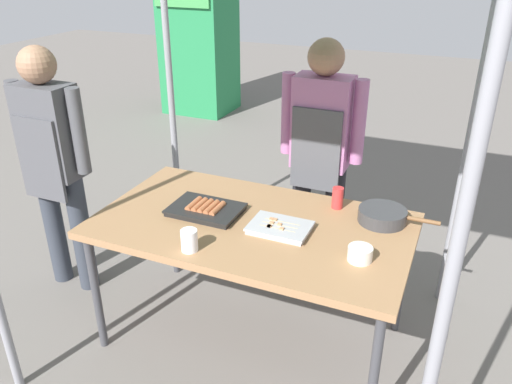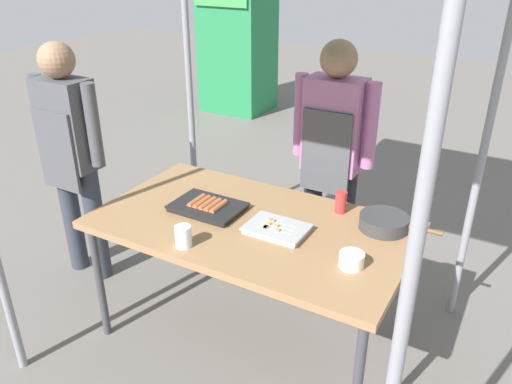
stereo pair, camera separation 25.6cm
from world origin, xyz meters
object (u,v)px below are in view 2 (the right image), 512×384
object	(u,v)px
drink_cup_by_wok	(341,202)
vendor_woman	(332,149)
cooking_wok	(385,222)
drink_cup_near_edge	(183,236)
stall_table	(251,231)
tray_meat_skewers	(277,229)
condiment_bowl	(352,260)
tray_grilled_sausages	(208,207)
neighbor_stall_left	(237,36)
customer_nearby	(71,147)

from	to	relation	value
drink_cup_by_wok	vendor_woman	size ratio (longest dim) A/B	0.07
drink_cup_by_wok	vendor_woman	bearing A→B (deg)	118.06
cooking_wok	drink_cup_by_wok	size ratio (longest dim) A/B	3.45
drink_cup_near_edge	drink_cup_by_wok	xyz separation A→B (m)	(0.52, 0.68, 0.01)
stall_table	tray_meat_skewers	size ratio (longest dim) A/B	5.32
cooking_wok	condiment_bowl	distance (m)	0.40
cooking_wok	vendor_woman	world-z (taller)	vendor_woman
tray_grilled_sausages	drink_cup_by_wok	bearing A→B (deg)	27.86
tray_grilled_sausages	neighbor_stall_left	bearing A→B (deg)	119.38
neighbor_stall_left	drink_cup_by_wok	bearing A→B (deg)	-51.54
tray_grilled_sausages	neighbor_stall_left	xyz separation A→B (m)	(-2.16, 3.83, 0.20)
drink_cup_near_edge	neighbor_stall_left	size ratio (longest dim) A/B	0.05
condiment_bowl	stall_table	bearing A→B (deg)	167.83
tray_grilled_sausages	cooking_wok	size ratio (longest dim) A/B	0.92
condiment_bowl	neighbor_stall_left	size ratio (longest dim) A/B	0.06
tray_meat_skewers	cooking_wok	xyz separation A→B (m)	(0.45, 0.29, 0.02)
vendor_woman	tray_meat_skewers	bearing A→B (deg)	92.44
tray_meat_skewers	neighbor_stall_left	xyz separation A→B (m)	(-2.58, 3.85, 0.20)
tray_meat_skewers	neighbor_stall_left	world-z (taller)	neighbor_stall_left
tray_meat_skewers	vendor_woman	xyz separation A→B (m)	(-0.03, 0.78, 0.15)
tray_meat_skewers	cooking_wok	distance (m)	0.54
tray_grilled_sausages	drink_cup_near_edge	xyz separation A→B (m)	(0.11, -0.35, 0.03)
stall_table	drink_cup_by_wok	xyz separation A→B (m)	(0.36, 0.33, 0.11)
neighbor_stall_left	customer_nearby	bearing A→B (deg)	-73.46
condiment_bowl	customer_nearby	bearing A→B (deg)	175.59
drink_cup_by_wok	vendor_woman	xyz separation A→B (m)	(-0.23, 0.43, 0.11)
condiment_bowl	drink_cup_by_wok	xyz separation A→B (m)	(-0.23, 0.45, 0.03)
drink_cup_by_wok	customer_nearby	xyz separation A→B (m)	(-1.65, -0.31, 0.10)
tray_meat_skewers	customer_nearby	distance (m)	1.46
tray_grilled_sausages	cooking_wok	distance (m)	0.92
stall_table	neighbor_stall_left	distance (m)	4.54
cooking_wok	drink_cup_near_edge	bearing A→B (deg)	-140.98
tray_grilled_sausages	tray_meat_skewers	distance (m)	0.43
drink_cup_by_wok	neighbor_stall_left	xyz separation A→B (m)	(-2.78, 3.50, 0.16)
tray_grilled_sausages	customer_nearby	bearing A→B (deg)	178.89
vendor_woman	customer_nearby	distance (m)	1.60
tray_meat_skewers	condiment_bowl	distance (m)	0.44
drink_cup_by_wok	neighbor_stall_left	size ratio (longest dim) A/B	0.06
tray_grilled_sausages	tray_meat_skewers	world-z (taller)	tray_grilled_sausages
cooking_wok	condiment_bowl	xyz separation A→B (m)	(-0.03, -0.40, -0.01)
cooking_wok	stall_table	bearing A→B (deg)	-156.10
neighbor_stall_left	vendor_woman	bearing A→B (deg)	-50.28
condiment_bowl	drink_cup_by_wok	distance (m)	0.51
stall_table	customer_nearby	xyz separation A→B (m)	(-1.29, 0.02, 0.21)
cooking_wok	tray_grilled_sausages	bearing A→B (deg)	-162.86
stall_table	neighbor_stall_left	size ratio (longest dim) A/B	0.83
tray_meat_skewers	drink_cup_near_edge	world-z (taller)	drink_cup_near_edge
drink_cup_near_edge	neighbor_stall_left	bearing A→B (deg)	118.42
customer_nearby	neighbor_stall_left	xyz separation A→B (m)	(-1.13, 3.81, 0.06)
stall_table	vendor_woman	xyz separation A→B (m)	(0.13, 0.76, 0.22)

